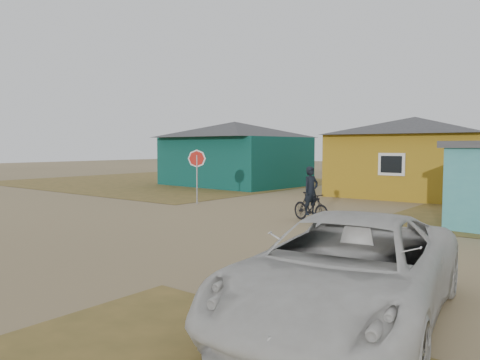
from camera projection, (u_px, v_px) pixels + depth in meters
name	position (u px, v px, depth m)	size (l,w,h in m)	color
ground	(171.00, 229.00, 13.80)	(120.00, 120.00, 0.00)	#927B54
grass_nw	(169.00, 181.00, 32.63)	(20.00, 18.00, 0.00)	olive
house_teal	(235.00, 153.00, 29.48)	(8.93, 7.08, 4.00)	#0A3B34
house_yellow	(414.00, 155.00, 23.07)	(7.72, 6.76, 3.90)	#9B7517
house_pale_west	(392.00, 153.00, 43.99)	(7.04, 6.15, 3.60)	#AFBAA0
house_pale_north	(364.00, 152.00, 58.34)	(6.28, 5.81, 3.40)	#AFBAA0
stop_sign	(197.00, 164.00, 19.74)	(0.71, 0.33, 2.31)	gray
cyclist	(311.00, 202.00, 15.17)	(1.65, 0.89, 1.79)	black
vehicle	(347.00, 271.00, 6.41)	(2.46, 5.34, 1.48)	silver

